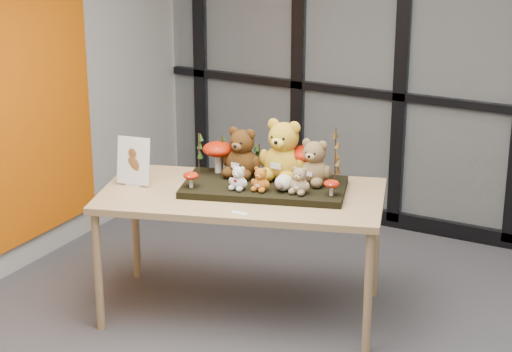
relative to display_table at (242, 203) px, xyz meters
The scene contains 22 objects.
room_shell 1.39m from the display_table, 38.51° to the right, with size 5.00×5.00×5.00m.
glass_partition 2.11m from the display_table, 66.40° to the left, with size 4.90×0.06×2.78m.
display_table is the anchor object (origin of this frame).
diorama_tray 0.17m from the display_table, 44.38° to the left, with size 0.99×0.49×0.04m, color black.
bear_pooh_yellow 0.43m from the display_table, 56.33° to the left, with size 0.32×0.29×0.42m, color gold, non-canonical shape.
bear_brown_medium 0.34m from the display_table, 117.66° to the left, with size 0.26×0.24×0.34m, color #41250C, non-canonical shape.
bear_tan_back 0.52m from the display_table, 34.66° to the left, with size 0.24×0.21×0.31m, color olive, non-canonical shape.
bear_small_yellow 0.24m from the display_table, ahead, with size 0.12×0.11×0.16m, color #BD6317, non-canonical shape.
bear_white_bow 0.20m from the display_table, 79.42° to the right, with size 0.12×0.11×0.16m, color silver, non-canonical shape.
bear_beige_small 0.42m from the display_table, ahead, with size 0.14×0.13×0.18m, color #977E57, non-canonical shape.
plush_cream_hedgehog 0.31m from the display_table, 10.67° to the left, with size 0.08×0.08×0.11m, color white, non-canonical shape.
mushroom_back_left 0.37m from the display_table, 148.04° to the left, with size 0.20×0.20×0.22m, color #991704, non-canonical shape.
mushroom_back_right 0.48m from the display_table, 45.81° to the left, with size 0.21×0.21×0.24m, color #991704, non-canonical shape.
mushroom_front_left 0.35m from the display_table, 147.72° to the right, with size 0.10×0.10×0.11m, color #991704, non-canonical shape.
mushroom_front_right 0.58m from the display_table, 10.49° to the left, with size 0.10×0.10×0.11m, color #991704, non-canonical shape.
sprig_green_far_left 0.44m from the display_table, 165.98° to the left, with size 0.05×0.05×0.26m, color #11360C, non-canonical shape.
sprig_green_mid_left 0.38m from the display_table, 142.88° to the left, with size 0.05×0.05×0.24m, color #11360C, non-canonical shape.
sprig_dry_far_right 0.64m from the display_table, 35.21° to the left, with size 0.05×0.05×0.35m, color brown, non-canonical shape.
sprig_dry_mid_right 0.61m from the display_table, 22.19° to the left, with size 0.05×0.05×0.24m, color brown, non-canonical shape.
sprig_green_centre 0.34m from the display_table, 94.26° to the left, with size 0.05×0.05×0.20m, color #11360C, non-canonical shape.
sign_holder 0.72m from the display_table, 163.86° to the right, with size 0.22×0.09×0.31m.
label_card 0.35m from the display_table, 63.30° to the right, with size 0.10×0.03×0.00m, color white.
Camera 1 is at (1.77, -4.02, 2.73)m, focal length 65.00 mm.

